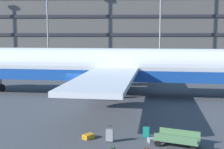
{
  "coord_description": "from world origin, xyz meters",
  "views": [
    {
      "loc": [
        4.42,
        -32.41,
        6.49
      ],
      "look_at": [
        3.7,
        -5.01,
        3.0
      ],
      "focal_mm": 49.56,
      "sensor_mm": 36.0,
      "label": 1
    }
  ],
  "objects_px": {
    "suitcase_black": "(88,136)",
    "suitcase_upright": "(146,132)",
    "airliner": "(114,67)",
    "suitcase_scuffed": "(154,140)",
    "suitcase_small": "(110,135)",
    "baggage_cart": "(177,139)"
  },
  "relations": [
    {
      "from": "airliner",
      "to": "suitcase_black",
      "type": "xyz_separation_m",
      "value": [
        -1.29,
        -14.4,
        -2.98
      ]
    },
    {
      "from": "suitcase_black",
      "to": "suitcase_upright",
      "type": "xyz_separation_m",
      "value": [
        3.68,
        0.19,
        0.25
      ]
    },
    {
      "from": "suitcase_black",
      "to": "suitcase_upright",
      "type": "relative_size",
      "value": 0.87
    },
    {
      "from": "baggage_cart",
      "to": "suitcase_upright",
      "type": "bearing_deg",
      "value": 141.16
    },
    {
      "from": "suitcase_small",
      "to": "baggage_cart",
      "type": "bearing_deg",
      "value": -8.41
    },
    {
      "from": "suitcase_black",
      "to": "suitcase_upright",
      "type": "bearing_deg",
      "value": 2.94
    },
    {
      "from": "airliner",
      "to": "suitcase_upright",
      "type": "relative_size",
      "value": 41.62
    },
    {
      "from": "suitcase_black",
      "to": "airliner",
      "type": "bearing_deg",
      "value": 84.88
    },
    {
      "from": "suitcase_black",
      "to": "baggage_cart",
      "type": "xyz_separation_m",
      "value": [
        5.37,
        -1.18,
        0.29
      ]
    },
    {
      "from": "suitcase_black",
      "to": "suitcase_scuffed",
      "type": "xyz_separation_m",
      "value": [
        4.09,
        -0.57,
        -0.0
      ]
    },
    {
      "from": "suitcase_upright",
      "to": "airliner",
      "type": "bearing_deg",
      "value": 99.53
    },
    {
      "from": "suitcase_upright",
      "to": "suitcase_small",
      "type": "xyz_separation_m",
      "value": [
        -2.31,
        -0.77,
        0.04
      ]
    },
    {
      "from": "suitcase_small",
      "to": "suitcase_black",
      "type": "bearing_deg",
      "value": 156.82
    },
    {
      "from": "airliner",
      "to": "suitcase_small",
      "type": "height_order",
      "value": "airliner"
    },
    {
      "from": "suitcase_scuffed",
      "to": "baggage_cart",
      "type": "relative_size",
      "value": 0.26
    },
    {
      "from": "suitcase_small",
      "to": "baggage_cart",
      "type": "distance_m",
      "value": 4.05
    },
    {
      "from": "suitcase_black",
      "to": "suitcase_scuffed",
      "type": "height_order",
      "value": "suitcase_black"
    },
    {
      "from": "airliner",
      "to": "baggage_cart",
      "type": "height_order",
      "value": "airliner"
    },
    {
      "from": "suitcase_small",
      "to": "suitcase_scuffed",
      "type": "distance_m",
      "value": 2.74
    },
    {
      "from": "airliner",
      "to": "suitcase_small",
      "type": "xyz_separation_m",
      "value": [
        0.07,
        -14.98,
        -2.7
      ]
    },
    {
      "from": "airliner",
      "to": "suitcase_upright",
      "type": "distance_m",
      "value": 14.67
    },
    {
      "from": "suitcase_upright",
      "to": "suitcase_scuffed",
      "type": "height_order",
      "value": "suitcase_upright"
    }
  ]
}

